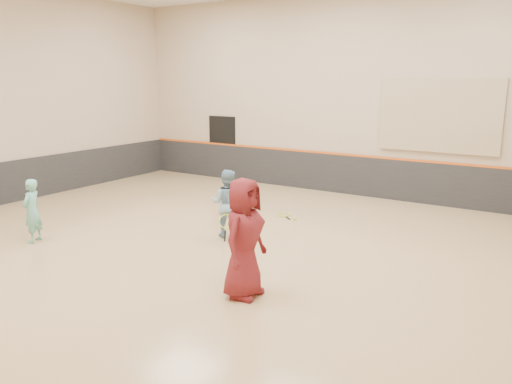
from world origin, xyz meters
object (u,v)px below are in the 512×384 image
Objects in this scene: instructor at (227,203)px; spare_racket at (283,215)px; girl at (32,211)px; young_man at (244,238)px.

instructor reaches higher than spare_racket.
instructor is 2.08× the size of spare_racket.
instructor is 2.32m from spare_racket.
spare_racket is at bearing 120.89° from girl.
girl is at bearing 88.45° from young_man.
spare_racket is at bearing -113.88° from instructor.
instructor is at bearing 37.44° from young_man.
instructor is 3.21m from young_man.
young_man reaches higher than instructor.
instructor is (3.32, 2.58, 0.07)m from girl.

